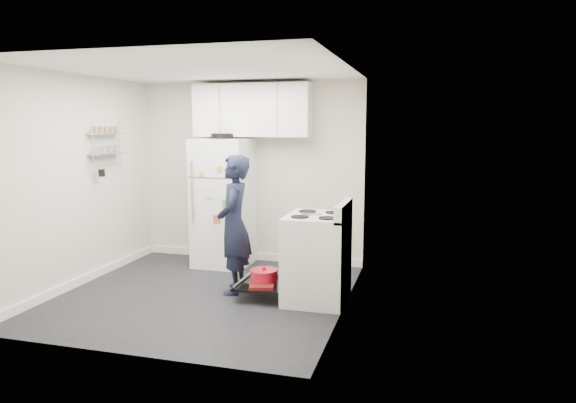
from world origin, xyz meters
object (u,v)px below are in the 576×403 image
(refrigerator, at_px, (224,202))
(open_oven_door, at_px, (264,280))
(electric_range, at_px, (316,259))
(person, at_px, (234,224))

(refrigerator, bearing_deg, open_oven_door, -50.15)
(electric_range, bearing_deg, person, 177.58)
(electric_range, xyz_separation_m, refrigerator, (-1.53, 1.10, 0.40))
(refrigerator, xyz_separation_m, person, (0.56, -1.06, -0.08))
(electric_range, bearing_deg, refrigerator, 144.24)
(electric_range, height_order, refrigerator, refrigerator)
(electric_range, relative_size, open_oven_door, 1.55)
(open_oven_door, relative_size, person, 0.45)
(electric_range, relative_size, person, 0.70)
(refrigerator, relative_size, person, 1.14)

